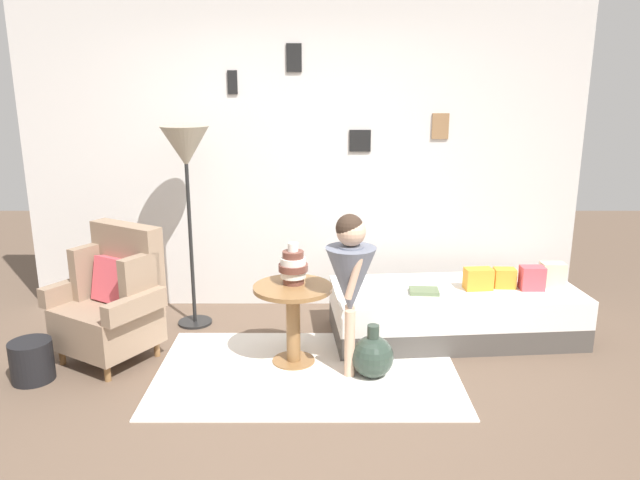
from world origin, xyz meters
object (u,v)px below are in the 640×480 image
Objects in this scene: floor_lamp at (186,155)px; person_child at (351,274)px; armchair at (114,300)px; vase_striped at (294,267)px; daybed at (454,312)px; demijohn_near at (373,356)px; book_on_daybed at (424,291)px; magazine_basket at (32,361)px; side_table at (294,309)px.

person_child is (1.25, -0.89, -0.68)m from floor_lamp.
vase_striped is (1.30, -0.05, 0.27)m from armchair.
vase_striped is (-1.25, -0.42, 0.51)m from daybed.
demijohn_near is at bearing -15.51° from person_child.
magazine_basket is (-2.74, -0.63, -0.28)m from book_on_daybed.
side_table is at bearing -4.34° from armchair.
demijohn_near is 1.34× the size of magazine_basket.
side_table reaches higher than demijohn_near.
floor_lamp reaches higher than armchair.
armchair is 0.49× the size of daybed.
armchair reaches higher than book_on_daybed.
vase_striped is 1.07m from book_on_daybed.
person_child is at bearing -143.12° from daybed.
magazine_basket is (-0.90, -0.99, -1.27)m from floor_lamp.
book_on_daybed is (2.28, 0.26, -0.02)m from armchair.
floor_lamp reaches higher than person_child.
armchair is 0.65m from magazine_basket.
book_on_daybed is (1.84, -0.37, -0.99)m from floor_lamp.
magazine_basket is (-2.30, -0.05, -0.01)m from demijohn_near.
floor_lamp reaches higher than demijohn_near.
book_on_daybed is (0.59, 0.53, -0.31)m from person_child.
vase_striped reaches higher than book_on_daybed.
vase_striped is at bearing 10.22° from magazine_basket.
book_on_daybed reaches higher than daybed.
book_on_daybed is (0.98, 0.36, 0.00)m from side_table.
person_child is 3.02× the size of demijohn_near.
vase_striped is 0.79× the size of demijohn_near.
side_table reaches higher than magazine_basket.
floor_lamp is at bearing 146.30° from demijohn_near.
book_on_daybed is 2.82m from magazine_basket.
vase_striped reaches higher than demijohn_near.
daybed is at bearing 20.81° from side_table.
daybed is 1.41m from vase_striped.
daybed is (2.55, 0.38, -0.24)m from armchair.
demijohn_near is (-0.44, -0.57, -0.27)m from book_on_daybed.
side_table is (-1.25, -0.48, 0.21)m from daybed.
floor_lamp is (0.44, 0.63, 0.97)m from armchair.
magazine_basket is at bearing -169.78° from vase_striped.
vase_striped is 1.87m from magazine_basket.
floor_lamp is 1.68m from person_child.
side_table is 1.50m from floor_lamp.
armchair is at bearing 38.40° from magazine_basket.
magazine_basket is at bearing -171.46° from side_table.
person_child is at bearing -23.13° from side_table.
floor_lamp is at bearing 168.79° from book_on_daybed.
daybed is at bearing 8.41° from armchair.
vase_striped is (0.00, 0.05, 0.29)m from side_table.
demijohn_near is (0.16, -0.04, -0.57)m from person_child.
side_table is 1.55× the size of demijohn_near.
daybed reaches higher than magazine_basket.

